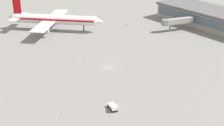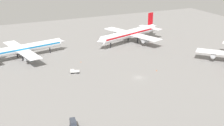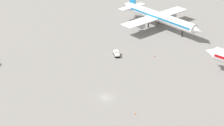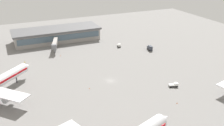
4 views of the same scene
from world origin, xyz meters
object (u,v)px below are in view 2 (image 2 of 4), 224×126
(airplane_at_gate, at_px, (24,48))
(safety_cone_mid_apron, at_px, (81,62))
(safety_cone_near_gate, at_px, (157,70))
(pushback_tractor, at_px, (74,71))
(catering_truck, at_px, (73,125))
(airplane_taxiing, at_px, (130,33))

(airplane_at_gate, xyz_separation_m, safety_cone_mid_apron, (26.76, -20.44, -5.45))
(safety_cone_near_gate, bearing_deg, pushback_tractor, 159.42)
(safety_cone_near_gate, distance_m, safety_cone_mid_apron, 41.95)
(airplane_at_gate, bearing_deg, catering_truck, -100.78)
(airplane_taxiing, bearing_deg, safety_cone_near_gate, 58.48)
(catering_truck, bearing_deg, safety_cone_near_gate, 130.64)
(pushback_tractor, bearing_deg, catering_truck, 89.25)
(safety_cone_mid_apron, bearing_deg, airplane_at_gate, 142.63)
(airplane_at_gate, bearing_deg, airplane_taxiing, -9.82)
(airplane_taxiing, xyz_separation_m, safety_cone_near_gate, (-11.28, -51.47, -6.01))
(airplane_taxiing, height_order, pushback_tractor, airplane_taxiing)
(airplane_taxiing, relative_size, catering_truck, 9.50)
(airplane_at_gate, relative_size, safety_cone_near_gate, 85.88)
(safety_cone_near_gate, bearing_deg, safety_cone_mid_apron, 137.55)
(airplane_at_gate, distance_m, airplane_taxiing, 69.05)
(pushback_tractor, height_order, catering_truck, catering_truck)
(catering_truck, xyz_separation_m, safety_cone_near_gate, (55.82, 35.07, -1.40))
(pushback_tractor, xyz_separation_m, safety_cone_mid_apron, (8.22, 13.61, -0.67))
(pushback_tractor, bearing_deg, safety_cone_mid_apron, -103.40)
(pushback_tractor, relative_size, safety_cone_near_gate, 7.95)
(airplane_at_gate, relative_size, safety_cone_mid_apron, 85.88)
(catering_truck, relative_size, safety_cone_near_gate, 9.70)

